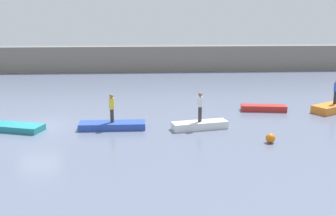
{
  "coord_description": "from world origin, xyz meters",
  "views": [
    {
      "loc": [
        6.51,
        -24.72,
        7.05
      ],
      "look_at": [
        8.1,
        1.2,
        0.8
      ],
      "focal_mm": 44.05,
      "sensor_mm": 36.0,
      "label": 1
    }
  ],
  "objects": [
    {
      "name": "embankment_wall",
      "position": [
        0.0,
        22.94,
        1.45
      ],
      "size": [
        80.0,
        1.2,
        2.89
      ],
      "primitive_type": "cube",
      "color": "gray",
      "rests_on": "ground_plane"
    },
    {
      "name": "person_blue_shirt",
      "position": [
        20.02,
        2.87,
        1.5
      ],
      "size": [
        0.32,
        0.32,
        1.74
      ],
      "color": "#232838",
      "rests_on": "rowboat_orange"
    },
    {
      "name": "rowboat_orange",
      "position": [
        20.02,
        2.87,
        0.27
      ],
      "size": [
        3.79,
        2.97,
        0.53
      ],
      "primitive_type": "cube",
      "rotation": [
        0.0,
        0.0,
        0.54
      ],
      "color": "orange",
      "rests_on": "ground_plane"
    },
    {
      "name": "rowboat_red",
      "position": [
        15.04,
        3.23,
        0.21
      ],
      "size": [
        3.24,
        1.35,
        0.42
      ],
      "primitive_type": "cube",
      "rotation": [
        0.0,
        0.0,
        -0.14
      ],
      "color": "red",
      "rests_on": "ground_plane"
    },
    {
      "name": "rowboat_white",
      "position": [
        9.89,
        -0.97,
        0.22
      ],
      "size": [
        3.5,
        1.63,
        0.45
      ],
      "primitive_type": "cube",
      "rotation": [
        0.0,
        0.0,
        0.21
      ],
      "color": "white",
      "rests_on": "ground_plane"
    },
    {
      "name": "rowboat_teal",
      "position": [
        -1.09,
        -0.63,
        0.18
      ],
      "size": [
        3.47,
        2.22,
        0.37
      ],
      "primitive_type": "cube",
      "rotation": [
        0.0,
        0.0,
        -0.31
      ],
      "color": "teal",
      "rests_on": "ground_plane"
    },
    {
      "name": "ground_plane",
      "position": [
        0.0,
        0.0,
        0.0
      ],
      "size": [
        120.0,
        120.0,
        0.0
      ],
      "primitive_type": "plane",
      "color": "slate"
    },
    {
      "name": "person_yellow_shirt",
      "position": [
        4.62,
        -0.62,
        1.39
      ],
      "size": [
        0.32,
        0.32,
        1.75
      ],
      "color": "#38332D",
      "rests_on": "rowboat_blue"
    },
    {
      "name": "rowboat_blue",
      "position": [
        4.62,
        -0.62,
        0.2
      ],
      "size": [
        3.98,
        1.2,
        0.4
      ],
      "primitive_type": "cube",
      "rotation": [
        0.0,
        0.0,
        0.01
      ],
      "color": "#2B4CAD",
      "rests_on": "ground_plane"
    },
    {
      "name": "person_white_shirt",
      "position": [
        9.89,
        -0.97,
        1.46
      ],
      "size": [
        0.32,
        0.32,
        1.8
      ],
      "color": "#38332D",
      "rests_on": "rowboat_white"
    },
    {
      "name": "mooring_buoy",
      "position": [
        13.34,
        -3.86,
        0.26
      ],
      "size": [
        0.52,
        0.52,
        0.52
      ],
      "primitive_type": "sphere",
      "color": "orange",
      "rests_on": "ground_plane"
    }
  ]
}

